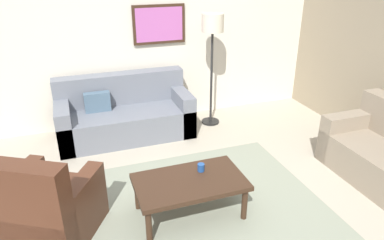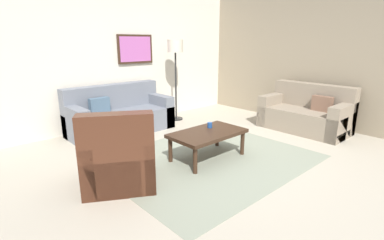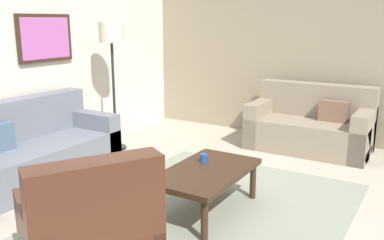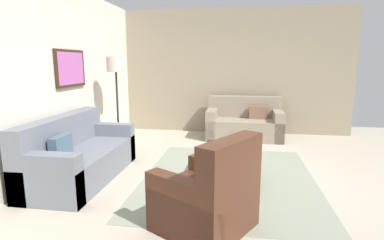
{
  "view_description": "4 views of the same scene",
  "coord_description": "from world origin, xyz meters",
  "px_view_note": "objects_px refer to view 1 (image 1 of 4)",
  "views": [
    {
      "loc": [
        -0.96,
        -2.78,
        2.43
      ],
      "look_at": [
        0.18,
        0.44,
        0.87
      ],
      "focal_mm": 33.27,
      "sensor_mm": 36.0,
      "label": 1
    },
    {
      "loc": [
        -2.85,
        -2.76,
        1.68
      ],
      "look_at": [
        -0.23,
        0.11,
        0.61
      ],
      "focal_mm": 27.01,
      "sensor_mm": 36.0,
      "label": 2
    },
    {
      "loc": [
        -3.14,
        -1.71,
        1.74
      ],
      "look_at": [
        -0.07,
        0.14,
        0.88
      ],
      "focal_mm": 39.12,
      "sensor_mm": 36.0,
      "label": 3
    },
    {
      "loc": [
        -4.08,
        -0.11,
        1.61
      ],
      "look_at": [
        -0.07,
        0.51,
        0.84
      ],
      "focal_mm": 28.4,
      "sensor_mm": 36.0,
      "label": 4
    }
  ],
  "objects_px": {
    "couch_main": "(124,115)",
    "lamp_standing": "(212,35)",
    "armchair_leather": "(44,212)",
    "cup": "(201,167)",
    "framed_artwork": "(159,24)",
    "coffee_table": "(190,184)"
  },
  "relations": [
    {
      "from": "couch_main",
      "to": "lamp_standing",
      "type": "height_order",
      "value": "lamp_standing"
    },
    {
      "from": "armchair_leather",
      "to": "cup",
      "type": "xyz_separation_m",
      "value": [
        1.54,
        0.02,
        0.14
      ]
    },
    {
      "from": "couch_main",
      "to": "framed_artwork",
      "type": "height_order",
      "value": "framed_artwork"
    },
    {
      "from": "cup",
      "to": "lamp_standing",
      "type": "distance_m",
      "value": 2.3
    },
    {
      "from": "couch_main",
      "to": "cup",
      "type": "distance_m",
      "value": 2.03
    },
    {
      "from": "couch_main",
      "to": "lamp_standing",
      "type": "bearing_deg",
      "value": -3.08
    },
    {
      "from": "framed_artwork",
      "to": "coffee_table",
      "type": "bearing_deg",
      "value": -98.69
    },
    {
      "from": "armchair_leather",
      "to": "coffee_table",
      "type": "height_order",
      "value": "armchair_leather"
    },
    {
      "from": "framed_artwork",
      "to": "couch_main",
      "type": "bearing_deg",
      "value": -150.13
    },
    {
      "from": "coffee_table",
      "to": "framed_artwork",
      "type": "bearing_deg",
      "value": 81.31
    },
    {
      "from": "armchair_leather",
      "to": "lamp_standing",
      "type": "xyz_separation_m",
      "value": [
        2.43,
        1.91,
        1.1
      ]
    },
    {
      "from": "coffee_table",
      "to": "framed_artwork",
      "type": "distance_m",
      "value": 2.76
    },
    {
      "from": "coffee_table",
      "to": "cup",
      "type": "xyz_separation_m",
      "value": [
        0.16,
        0.12,
        0.09
      ]
    },
    {
      "from": "armchair_leather",
      "to": "framed_artwork",
      "type": "height_order",
      "value": "framed_artwork"
    },
    {
      "from": "couch_main",
      "to": "armchair_leather",
      "type": "xyz_separation_m",
      "value": [
        -1.07,
        -1.98,
        0.01
      ]
    },
    {
      "from": "armchair_leather",
      "to": "coffee_table",
      "type": "distance_m",
      "value": 1.38
    },
    {
      "from": "lamp_standing",
      "to": "coffee_table",
      "type": "bearing_deg",
      "value": -117.63
    },
    {
      "from": "coffee_table",
      "to": "lamp_standing",
      "type": "height_order",
      "value": "lamp_standing"
    },
    {
      "from": "cup",
      "to": "framed_artwork",
      "type": "xyz_separation_m",
      "value": [
        0.21,
        2.36,
        1.07
      ]
    },
    {
      "from": "armchair_leather",
      "to": "lamp_standing",
      "type": "bearing_deg",
      "value": 38.19
    },
    {
      "from": "couch_main",
      "to": "cup",
      "type": "height_order",
      "value": "couch_main"
    },
    {
      "from": "coffee_table",
      "to": "lamp_standing",
      "type": "distance_m",
      "value": 2.5
    }
  ]
}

